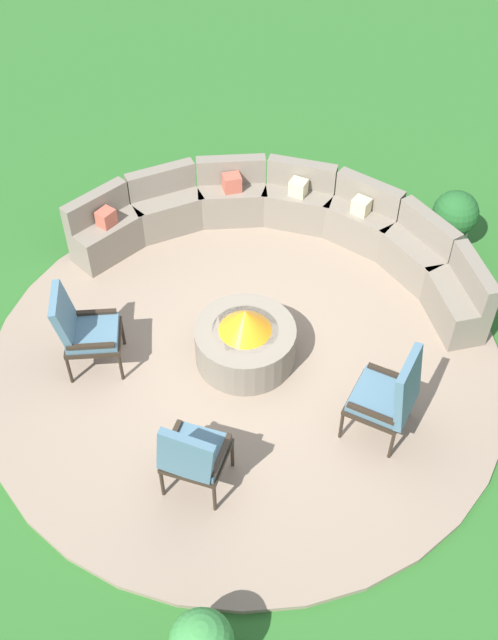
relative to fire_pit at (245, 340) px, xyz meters
The scene contains 8 objects.
ground_plane 0.34m from the fire_pit, ahead, with size 24.00×24.00×0.00m, color #2D6B28.
patio_circle 0.31m from the fire_pit, ahead, with size 5.66×5.66×0.06m, color gray.
fire_pit is the anchor object (origin of this frame).
curved_stone_bench 1.89m from the fire_pit, 85.92° to the left, with size 5.04×2.15×0.83m.
lounge_chair_front_left 1.72m from the fire_pit, 165.59° to the right, with size 0.74×0.69×1.06m.
lounge_chair_front_right 1.71m from the fire_pit, 94.46° to the right, with size 0.62×0.60×1.04m.
lounge_chair_back_left 1.72m from the fire_pit, 22.64° to the right, with size 0.73×0.74×1.11m.
potted_plant_3 3.23m from the fire_pit, 48.39° to the left, with size 0.57×0.57×0.82m.
Camera 1 is at (1.14, -5.31, 6.44)m, focal length 42.66 mm.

